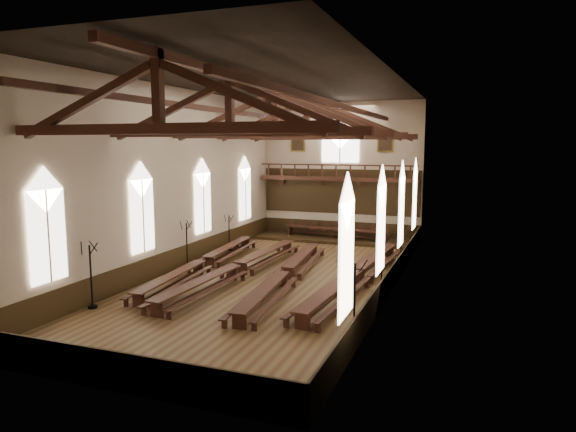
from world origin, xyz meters
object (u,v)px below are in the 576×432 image
at_px(refectory_row_b, 237,267).
at_px(candelabrum_right_far, 401,251).
at_px(candelabrum_left_far, 229,240).
at_px(candelabrum_right_near, 354,311).
at_px(refectory_row_c, 285,273).
at_px(candelabrum_right_mid, 382,274).
at_px(dais, 334,239).
at_px(refectory_row_d, 357,273).
at_px(refectory_row_a, 203,262).
at_px(candelabrum_left_mid, 187,254).
at_px(high_table, 334,230).
at_px(candelabrum_left_near, 92,288).

xyz_separation_m(refectory_row_b, candelabrum_right_far, (7.56, 6.38, 0.16)).
xyz_separation_m(candelabrum_left_far, candelabrum_right_near, (11.10, -11.89, 0.13)).
height_order(refectory_row_c, candelabrum_right_mid, candelabrum_right_mid).
height_order(refectory_row_b, dais, refectory_row_b).
bearing_deg(refectory_row_d, refectory_row_b, -172.52).
xyz_separation_m(refectory_row_a, candelabrum_left_mid, (-1.17, 0.25, 0.31)).
bearing_deg(refectory_row_a, dais, 68.46).
relative_size(refectory_row_b, high_table, 1.90).
height_order(refectory_row_b, candelabrum_left_near, candelabrum_left_near).
distance_m(refectory_row_a, candelabrum_right_mid, 9.96).
height_order(refectory_row_a, refectory_row_d, refectory_row_d).
height_order(refectory_row_c, candelabrum_left_mid, candelabrum_left_mid).
bearing_deg(refectory_row_a, candelabrum_right_mid, -4.11).
relative_size(high_table, candelabrum_right_far, 3.28).
height_order(high_table, candelabrum_left_far, candelabrum_left_far).
height_order(dais, candelabrum_right_mid, candelabrum_right_mid).
distance_m(refectory_row_b, dais, 11.99).
relative_size(candelabrum_right_near, candelabrum_right_mid, 0.99).
bearing_deg(refectory_row_d, candelabrum_left_far, 151.41).
height_order(high_table, candelabrum_left_mid, candelabrum_left_mid).
height_order(candelabrum_left_mid, candelabrum_right_mid, candelabrum_right_mid).
relative_size(refectory_row_d, candelabrum_right_mid, 5.17).
distance_m(refectory_row_c, candelabrum_right_mid, 4.85).
xyz_separation_m(dais, candelabrum_right_far, (5.51, -5.42, 0.60)).
height_order(refectory_row_a, candelabrum_right_far, candelabrum_right_far).
height_order(candelabrum_right_near, candelabrum_right_mid, candelabrum_right_mid).
bearing_deg(candelabrum_right_near, candelabrum_right_mid, 90.00).
relative_size(refectory_row_d, candelabrum_right_far, 6.38).
distance_m(candelabrum_left_mid, candelabrum_right_near, 12.95).
distance_m(refectory_row_c, high_table, 12.03).
relative_size(high_table, candelabrum_left_mid, 2.79).
bearing_deg(refectory_row_b, refectory_row_c, -4.27).
relative_size(candelabrum_left_mid, candelabrum_left_far, 1.15).
height_order(candelabrum_left_mid, candelabrum_right_near, candelabrum_right_near).
bearing_deg(candelabrum_left_mid, candelabrum_right_near, -30.99).
distance_m(dais, candelabrum_right_mid, 13.13).
bearing_deg(dais, refectory_row_b, -99.85).
bearing_deg(high_table, candelabrum_left_far, -134.41).
bearing_deg(candelabrum_right_mid, high_table, 114.87).
distance_m(refectory_row_a, dais, 12.03).
bearing_deg(refectory_row_d, high_table, 110.56).
relative_size(refectory_row_a, candelabrum_left_near, 4.87).
relative_size(refectory_row_d, candelabrum_left_mid, 5.41).
xyz_separation_m(candelabrum_left_near, candelabrum_right_mid, (11.10, 6.68, -0.02)).
bearing_deg(dais, refectory_row_c, -86.76).
bearing_deg(candelabrum_left_far, dais, 45.59).
height_order(candelabrum_left_near, candelabrum_left_far, candelabrum_left_near).
bearing_deg(candelabrum_right_mid, candelabrum_left_far, 150.86).
height_order(refectory_row_b, candelabrum_left_mid, candelabrum_left_mid).
distance_m(dais, candelabrum_left_mid, 12.30).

